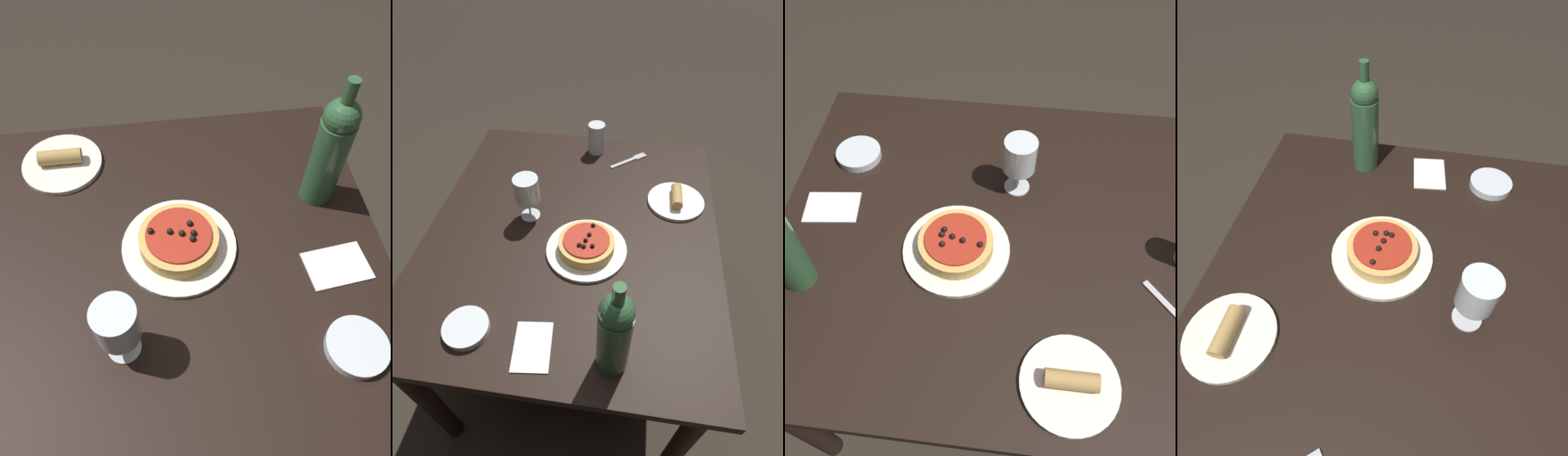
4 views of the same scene
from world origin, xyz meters
The scene contains 11 objects.
ground_plane centered at (0.00, 0.00, 0.00)m, with size 14.00×14.00×0.00m, color #2D261E.
dining_table centered at (0.00, 0.00, 0.65)m, with size 1.11×0.97×0.75m.
dinner_plate centered at (0.10, 0.06, 0.75)m, with size 0.26×0.26×0.01m.
pizza centered at (0.10, 0.06, 0.78)m, with size 0.18×0.18×0.05m.
wine_glass centered at (-0.03, -0.16, 0.86)m, with size 0.08×0.08×0.16m.
wine_bottle centered at (0.45, 0.17, 0.90)m, with size 0.08×0.08×0.33m.
water_cup centered at (-0.45, 0.02, 0.81)m, with size 0.07×0.07×0.13m.
side_bowl centered at (0.41, -0.22, 0.76)m, with size 0.12×0.12×0.02m.
fork centered at (-0.41, 0.17, 0.75)m, with size 0.13×0.15×0.00m.
side_plate centered at (-0.17, 0.35, 0.76)m, with size 0.20×0.20×0.05m.
paper_napkin centered at (0.44, -0.03, 0.75)m, with size 0.15×0.11×0.00m.
Camera 2 is at (0.81, 0.17, 1.62)m, focal length 28.00 mm.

